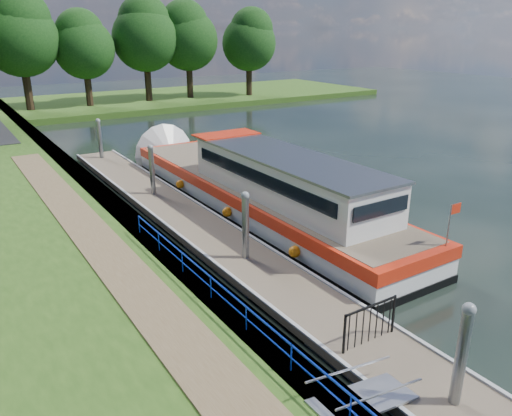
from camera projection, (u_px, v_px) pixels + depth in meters
ground at (433, 403)px, 11.82m from camera, size 160.00×160.00×0.00m
bank_edge at (121, 218)px, 22.26m from camera, size 1.10×90.00×0.78m
far_bank at (139, 101)px, 58.97m from camera, size 60.00×18.00×0.60m
footpath at (135, 284)px, 15.64m from camera, size 1.60×40.00×0.05m
blue_fence at (267, 330)px, 12.35m from camera, size 0.04×18.04×0.72m
pontoon at (192, 225)px, 22.05m from camera, size 2.50×30.00×0.56m
mooring_piles at (191, 201)px, 21.67m from camera, size 0.30×27.30×3.55m
gangway at (363, 398)px, 11.06m from camera, size 2.58×1.00×0.92m
gate_panel at (370, 318)px, 13.17m from camera, size 1.85×0.05×1.15m
barge at (250, 187)px, 24.28m from camera, size 4.36×21.15×4.78m
horizon_trees at (7, 33)px, 46.82m from camera, size 54.38×10.03×12.87m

